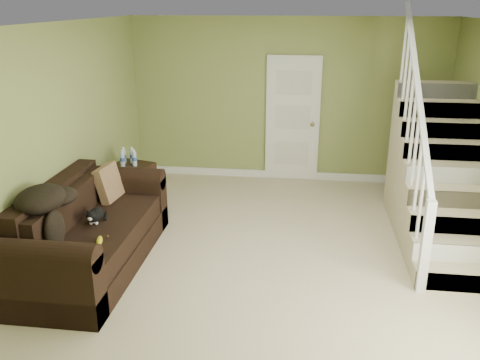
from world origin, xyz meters
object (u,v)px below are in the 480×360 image
(cat, at_px, (95,215))
(banana, at_px, (99,241))
(sofa, at_px, (89,235))
(side_table, at_px, (132,185))

(cat, bearing_deg, banana, -67.57)
(sofa, xyz_separation_m, side_table, (-0.09, 1.71, -0.03))
(sofa, distance_m, side_table, 1.71)
(banana, bearing_deg, side_table, 83.81)
(sofa, relative_size, side_table, 2.78)
(sofa, xyz_separation_m, banana, (0.33, -0.46, 0.18))
(side_table, height_order, cat, side_table)
(banana, bearing_deg, cat, 99.38)
(sofa, relative_size, banana, 11.52)
(side_table, bearing_deg, sofa, -86.91)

